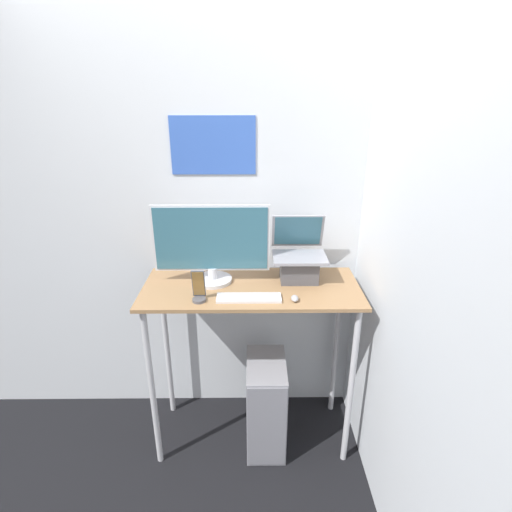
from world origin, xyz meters
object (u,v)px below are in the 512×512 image
object	(u,v)px
keyboard	(249,298)
mouse	(295,298)
monitor	(211,246)
laptop	(299,262)
computer_tower	(266,404)
cell_phone	(199,290)

from	to	relation	value
keyboard	mouse	bearing A→B (deg)	-4.87
monitor	mouse	size ratio (longest dim) A/B	10.54
laptop	mouse	world-z (taller)	laptop
monitor	keyboard	size ratio (longest dim) A/B	1.90
keyboard	computer_tower	world-z (taller)	keyboard
mouse	keyboard	bearing A→B (deg)	175.13
mouse	computer_tower	world-z (taller)	mouse
mouse	laptop	bearing A→B (deg)	79.93
laptop	computer_tower	size ratio (longest dim) A/B	0.60
keyboard	cell_phone	world-z (taller)	cell_phone
keyboard	cell_phone	bearing A→B (deg)	-177.58
laptop	mouse	bearing A→B (deg)	-100.07
laptop	monitor	size ratio (longest dim) A/B	0.55
monitor	computer_tower	world-z (taller)	monitor
laptop	computer_tower	world-z (taller)	laptop
monitor	mouse	xyz separation A→B (m)	(0.44, -0.23, -0.20)
mouse	cell_phone	world-z (taller)	cell_phone
keyboard	computer_tower	xyz separation A→B (m)	(0.10, 0.07, -0.76)
laptop	monitor	distance (m)	0.49
keyboard	computer_tower	size ratio (longest dim) A/B	0.57
cell_phone	computer_tower	size ratio (longest dim) A/B	0.29
monitor	keyboard	xyz separation A→B (m)	(0.20, -0.21, -0.20)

